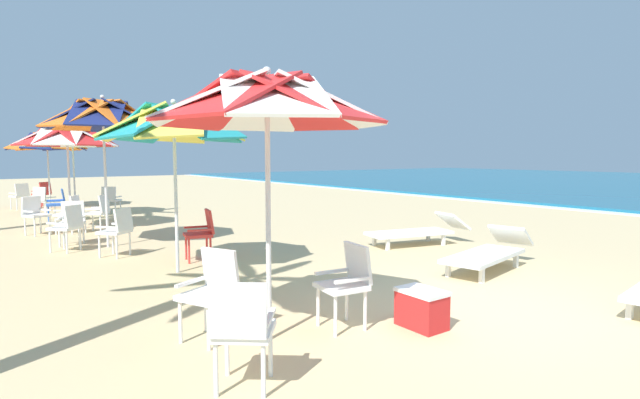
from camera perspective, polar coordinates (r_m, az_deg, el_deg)
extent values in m
plane|color=#D3B784|center=(5.99, 19.59, -12.34)|extent=(80.00, 80.00, 0.00)
cylinder|color=silver|center=(4.62, -6.11, -3.56)|extent=(0.05, 0.05, 2.15)
cube|color=red|center=(4.29, -0.49, 11.96)|extent=(1.24, 1.18, 0.47)
cube|color=white|center=(4.69, 0.38, 11.38)|extent=(1.17, 1.25, 0.47)
cube|color=red|center=(5.03, -2.42, 10.96)|extent=(1.18, 1.24, 0.47)
cube|color=white|center=(5.13, -6.99, 10.82)|extent=(1.25, 1.17, 0.47)
cube|color=red|center=(4.94, -11.24, 10.97)|extent=(1.24, 1.18, 0.47)
cube|color=white|center=(4.56, -13.08, 11.42)|extent=(1.17, 1.25, 0.47)
cube|color=red|center=(4.19, -10.87, 12.03)|extent=(1.18, 1.24, 0.47)
cube|color=white|center=(4.07, -5.32, 12.30)|extent=(1.25, 1.17, 0.47)
sphere|color=silver|center=(4.64, -6.29, 14.83)|extent=(0.08, 0.08, 0.08)
cube|color=white|center=(5.04, 2.54, -10.18)|extent=(0.49, 0.49, 0.05)
cube|color=white|center=(5.09, 4.48, -7.43)|extent=(0.43, 0.14, 0.40)
cube|color=white|center=(4.85, 3.80, -9.47)|extent=(0.09, 0.40, 0.03)
cube|color=white|center=(5.18, 1.37, -8.50)|extent=(0.09, 0.40, 0.03)
cylinder|color=white|center=(4.87, 1.83, -13.57)|extent=(0.04, 0.04, 0.41)
cylinder|color=white|center=(5.16, -0.23, -12.48)|extent=(0.04, 0.04, 0.41)
cylinder|color=white|center=(5.06, 5.34, -12.90)|extent=(0.04, 0.04, 0.41)
cylinder|color=white|center=(5.34, 3.16, -11.90)|extent=(0.04, 0.04, 0.41)
cube|color=white|center=(4.83, -13.20, -10.98)|extent=(0.59, 0.59, 0.05)
cube|color=white|center=(4.92, -11.67, -7.95)|extent=(0.42, 0.26, 0.40)
cube|color=white|center=(4.68, -11.38, -10.10)|extent=(0.21, 0.38, 0.03)
cube|color=white|center=(4.94, -14.97, -9.36)|extent=(0.21, 0.38, 0.03)
cylinder|color=white|center=(4.67, -12.98, -14.57)|extent=(0.04, 0.04, 0.41)
cylinder|color=white|center=(4.90, -16.13, -13.68)|extent=(0.04, 0.04, 0.41)
cylinder|color=white|center=(4.92, -10.16, -13.48)|extent=(0.04, 0.04, 0.41)
cylinder|color=white|center=(5.14, -13.28, -12.71)|extent=(0.04, 0.04, 0.41)
cube|color=white|center=(3.88, -8.95, -15.03)|extent=(0.62, 0.62, 0.05)
cube|color=white|center=(3.62, -9.65, -12.77)|extent=(0.33, 0.39, 0.40)
cube|color=white|center=(3.88, -11.95, -13.33)|extent=(0.34, 0.28, 0.03)
cube|color=white|center=(3.81, -5.94, -13.62)|extent=(0.34, 0.28, 0.03)
cylinder|color=white|center=(4.16, -10.89, -17.07)|extent=(0.04, 0.04, 0.41)
cylinder|color=white|center=(4.09, -5.86, -17.36)|extent=(0.04, 0.04, 0.41)
cylinder|color=white|center=(3.84, -12.17, -19.02)|extent=(0.04, 0.04, 0.41)
cylinder|color=white|center=(3.77, -6.68, -19.40)|extent=(0.04, 0.04, 0.41)
cylinder|color=silver|center=(7.58, -16.60, -0.57)|extent=(0.05, 0.05, 2.08)
cube|color=teal|center=(7.16, -13.95, 8.89)|extent=(1.21, 1.18, 0.56)
cube|color=#EFDB4C|center=(7.54, -12.70, 8.72)|extent=(1.17, 1.26, 0.56)
cube|color=teal|center=(7.92, -13.88, 8.52)|extent=(1.18, 1.21, 0.56)
cube|color=#EFDB4C|center=(8.09, -16.60, 8.38)|extent=(1.26, 1.17, 0.56)
cube|color=teal|center=(7.97, -19.44, 8.36)|extent=(1.21, 1.18, 0.56)
cube|color=#EFDB4C|center=(7.61, -20.95, 8.47)|extent=(1.17, 1.26, 0.56)
cube|color=teal|center=(7.21, -20.10, 8.70)|extent=(1.18, 1.21, 0.56)
cube|color=#EFDB4C|center=(7.02, -17.12, 8.89)|extent=(1.26, 1.17, 0.56)
sphere|color=silver|center=(7.58, -16.91, 10.96)|extent=(0.08, 0.08, 0.08)
cube|color=red|center=(8.43, -14.20, -4.07)|extent=(0.52, 0.52, 0.05)
cube|color=red|center=(8.43, -12.89, -2.50)|extent=(0.43, 0.18, 0.40)
cube|color=red|center=(8.22, -13.99, -3.53)|extent=(0.12, 0.40, 0.03)
cube|color=red|center=(8.61, -14.42, -3.15)|extent=(0.12, 0.40, 0.03)
cylinder|color=red|center=(8.27, -15.18, -5.91)|extent=(0.04, 0.04, 0.41)
cylinder|color=red|center=(8.61, -15.51, -5.47)|extent=(0.04, 0.04, 0.41)
cylinder|color=red|center=(8.33, -12.77, -5.78)|extent=(0.04, 0.04, 0.41)
cylinder|color=red|center=(8.67, -13.19, -5.36)|extent=(0.04, 0.04, 0.41)
cylinder|color=silver|center=(10.16, -23.92, 1.37)|extent=(0.05, 0.05, 2.35)
cube|color=orange|center=(9.73, -22.39, 9.35)|extent=(1.24, 1.18, 0.56)
cube|color=navy|center=(10.08, -21.14, 9.23)|extent=(1.18, 1.22, 0.56)
cube|color=orange|center=(10.49, -21.72, 9.04)|extent=(1.18, 1.24, 0.56)
cube|color=navy|center=(10.70, -23.65, 8.89)|extent=(1.22, 1.18, 0.56)
cube|color=orange|center=(10.62, -25.88, 8.84)|extent=(1.24, 1.18, 0.56)
cube|color=navy|center=(10.29, -27.22, 8.92)|extent=(1.18, 1.22, 0.56)
cube|color=orange|center=(9.88, -26.86, 9.11)|extent=(1.18, 1.24, 0.56)
cube|color=navy|center=(9.64, -24.83, 9.30)|extent=(1.22, 1.18, 0.56)
sphere|color=silver|center=(10.20, -24.28, 10.96)|extent=(0.08, 0.08, 0.08)
cube|color=white|center=(10.75, -27.27, -2.51)|extent=(0.57, 0.57, 0.05)
cube|color=white|center=(10.92, -27.08, -1.20)|extent=(0.24, 0.42, 0.40)
cube|color=white|center=(10.70, -26.25, -1.91)|extent=(0.38, 0.18, 0.03)
cube|color=white|center=(10.79, -28.33, -1.94)|extent=(0.38, 0.18, 0.03)
cylinder|color=white|center=(10.57, -26.50, -3.87)|extent=(0.04, 0.04, 0.41)
cylinder|color=white|center=(10.66, -28.36, -3.88)|extent=(0.04, 0.04, 0.41)
cylinder|color=white|center=(10.91, -26.11, -3.59)|extent=(0.04, 0.04, 0.41)
cylinder|color=white|center=(10.99, -27.91, -3.60)|extent=(0.04, 0.04, 0.41)
cube|color=white|center=(9.25, -23.07, -3.51)|extent=(0.62, 0.62, 0.05)
cube|color=white|center=(9.10, -22.13, -2.19)|extent=(0.34, 0.38, 0.40)
cube|color=white|center=(9.08, -23.88, -3.00)|extent=(0.33, 0.28, 0.03)
cube|color=white|center=(9.39, -22.35, -2.68)|extent=(0.33, 0.28, 0.03)
cylinder|color=white|center=(9.26, -24.56, -5.02)|extent=(0.04, 0.04, 0.41)
cylinder|color=white|center=(9.53, -23.21, -4.69)|extent=(0.04, 0.04, 0.41)
cylinder|color=white|center=(9.04, -22.83, -5.19)|extent=(0.04, 0.04, 0.41)
cylinder|color=white|center=(9.32, -21.50, -4.85)|extent=(0.04, 0.04, 0.41)
cube|color=white|center=(10.13, -27.86, -2.98)|extent=(0.62, 0.62, 0.05)
cube|color=white|center=(9.98, -27.03, -1.76)|extent=(0.35, 0.37, 0.40)
cube|color=white|center=(9.96, -28.62, -2.50)|extent=(0.32, 0.30, 0.03)
cube|color=white|center=(10.27, -27.18, -2.23)|extent=(0.32, 0.30, 0.03)
cylinder|color=white|center=(10.14, -29.21, -4.35)|extent=(0.04, 0.04, 0.41)
cylinder|color=white|center=(10.41, -27.94, -4.07)|extent=(0.04, 0.04, 0.41)
cylinder|color=white|center=(9.92, -27.67, -4.49)|extent=(0.04, 0.04, 0.41)
cylinder|color=white|center=(10.19, -26.41, -4.20)|extent=(0.04, 0.04, 0.41)
cylinder|color=silver|center=(12.98, -27.44, 1.36)|extent=(0.05, 0.05, 2.07)
cube|color=red|center=(12.49, -26.35, 6.90)|extent=(1.28, 1.22, 0.54)
cube|color=white|center=(12.84, -25.23, 6.88)|extent=(1.22, 1.28, 0.54)
cube|color=red|center=(13.26, -25.57, 6.80)|extent=(1.22, 1.28, 0.54)
cube|color=white|center=(13.51, -27.07, 6.70)|extent=(1.28, 1.22, 0.54)
cube|color=red|center=(13.45, -28.89, 6.63)|extent=(1.28, 1.22, 0.54)
cube|color=white|center=(13.12, -30.05, 6.63)|extent=(1.22, 1.28, 0.54)
cube|color=red|center=(12.69, -29.86, 6.71)|extent=(1.22, 1.28, 0.54)
cube|color=white|center=(12.43, -28.31, 6.83)|extent=(1.28, 1.22, 0.54)
sphere|color=silver|center=(12.99, -27.73, 8.20)|extent=(0.08, 0.08, 0.08)
cube|color=white|center=(12.43, -27.66, -1.56)|extent=(0.61, 0.61, 0.05)
cube|color=white|center=(12.33, -26.86, -0.52)|extent=(0.41, 0.30, 0.40)
cube|color=white|center=(12.24, -28.06, -1.15)|extent=(0.24, 0.36, 0.03)
cube|color=white|center=(12.60, -27.32, -0.95)|extent=(0.24, 0.36, 0.03)
cylinder|color=white|center=(12.37, -28.69, -2.71)|extent=(0.04, 0.04, 0.41)
cylinder|color=white|center=(12.69, -28.03, -2.50)|extent=(0.04, 0.04, 0.41)
cylinder|color=white|center=(12.23, -27.19, -2.74)|extent=(0.04, 0.04, 0.41)
cylinder|color=white|center=(12.55, -26.56, -2.52)|extent=(0.04, 0.04, 0.41)
cube|color=white|center=(12.50, -30.37, -1.64)|extent=(0.59, 0.59, 0.05)
cube|color=white|center=(12.65, -30.89, -0.57)|extent=(0.27, 0.42, 0.40)
cube|color=white|center=(12.60, -29.62, -1.06)|extent=(0.37, 0.21, 0.03)
cube|color=white|center=(12.39, -31.17, -1.22)|extent=(0.37, 0.21, 0.03)
cylinder|color=white|center=(12.48, -29.20, -2.68)|extent=(0.04, 0.04, 0.41)
cylinder|color=white|center=(12.29, -30.58, -2.85)|extent=(0.04, 0.04, 0.41)
cylinder|color=white|center=(12.77, -30.07, -2.55)|extent=(0.04, 0.04, 0.41)
cylinder|color=white|center=(12.59, -31.42, -2.71)|extent=(0.04, 0.04, 0.41)
cube|color=white|center=(12.41, -24.87, -1.45)|extent=(0.62, 0.62, 0.05)
cube|color=white|center=(12.30, -24.08, -0.42)|extent=(0.39, 0.33, 0.40)
cube|color=white|center=(12.22, -25.31, -1.05)|extent=(0.27, 0.34, 0.03)
cube|color=white|center=(12.58, -24.49, -0.85)|extent=(0.27, 0.34, 0.03)
cylinder|color=white|center=(12.36, -25.92, -2.60)|extent=(0.04, 0.04, 0.41)
cylinder|color=white|center=(12.67, -25.20, -2.40)|extent=(0.04, 0.04, 0.41)
cylinder|color=white|center=(12.21, -24.45, -2.64)|extent=(0.04, 0.04, 0.41)
cylinder|color=white|center=(12.52, -23.75, -2.43)|extent=(0.04, 0.04, 0.41)
cylinder|color=silver|center=(15.67, -26.98, 2.01)|extent=(0.05, 0.05, 2.11)
cube|color=teal|center=(15.19, -26.07, 6.53)|extent=(1.29, 1.21, 0.50)
cube|color=#EFDB4C|center=(15.54, -25.16, 6.53)|extent=(1.22, 1.28, 0.50)
cube|color=teal|center=(15.96, -25.45, 6.47)|extent=(1.21, 1.29, 0.50)
cube|color=#EFDB4C|center=(16.20, -26.69, 6.39)|extent=(1.28, 1.22, 0.50)
cube|color=teal|center=(16.14, -28.19, 6.34)|extent=(1.29, 1.21, 0.50)
cube|color=#EFDB4C|center=(15.80, -29.12, 6.33)|extent=(1.22, 1.28, 0.50)
cube|color=teal|center=(15.38, -28.94, 6.39)|extent=(1.21, 1.29, 0.50)
cube|color=#EFDB4C|center=(15.12, -27.67, 6.48)|extent=(1.28, 1.22, 0.50)
sphere|color=silver|center=(15.67, -27.21, 7.51)|extent=(0.08, 0.08, 0.08)
cube|color=white|center=(15.69, -23.32, -0.10)|extent=(0.62, 0.62, 0.05)
cube|color=white|center=(15.49, -23.65, 0.66)|extent=(0.33, 0.39, 0.40)
cube|color=white|center=(15.77, -24.00, 0.30)|extent=(0.34, 0.27, 0.03)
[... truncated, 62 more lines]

